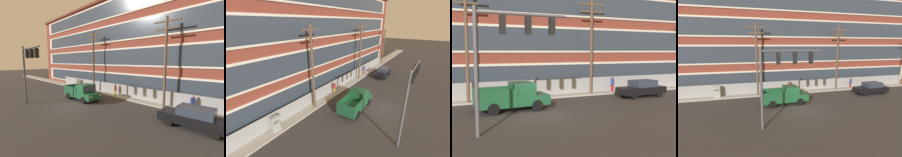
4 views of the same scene
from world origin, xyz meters
TOP-DOWN VIEW (x-y plane):
  - ground_plane at (0.00, 0.00)m, footprint 160.00×160.00m
  - sidewalk_building_side at (0.00, 6.70)m, footprint 80.00×1.99m
  - brick_mill_building at (-0.65, 12.86)m, footprint 47.94×10.92m
  - chain_link_fence at (2.76, 6.95)m, footprint 34.17×0.06m
  - traffic_signal_mast at (-2.98, -3.21)m, footprint 4.82×0.43m
  - pickup_truck_dark_green at (-1.29, 2.19)m, footprint 5.22×2.28m
  - sedan_black at (10.92, 3.16)m, footprint 4.64×1.88m
  - utility_pole_near_corner at (-3.97, 6.10)m, footprint 2.22×0.26m
  - utility_pole_midblock at (7.30, 6.14)m, footprint 2.72×0.26m
  - electrical_cabinet at (-8.90, 6.29)m, footprint 0.74×0.43m
  - pedestrian_near_cabinet at (0.28, 6.37)m, footprint 0.46×0.43m
  - pedestrian_by_fence at (9.92, 6.41)m, footprint 0.46×0.44m

SIDE VIEW (x-z plane):
  - ground_plane at x=0.00m, z-range 0.00..0.00m
  - sidewalk_building_side at x=0.00m, z-range 0.00..0.16m
  - sedan_black at x=10.92m, z-range 0.02..1.58m
  - electrical_cabinet at x=-8.90m, z-range 0.00..1.60m
  - chain_link_fence at x=2.76m, z-range 0.02..1.66m
  - pickup_truck_dark_green at x=-1.29m, z-range -0.05..1.94m
  - pedestrian_near_cabinet at x=0.28m, z-range 0.13..1.82m
  - pedestrian_by_fence at x=9.92m, z-range 0.13..1.82m
  - traffic_signal_mast at x=-2.98m, z-range 1.43..7.78m
  - utility_pole_near_corner at x=-3.97m, z-range 0.43..9.56m
  - utility_pole_midblock at x=7.30m, z-range 0.51..9.59m
  - brick_mill_building at x=-0.65m, z-range 0.01..14.10m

